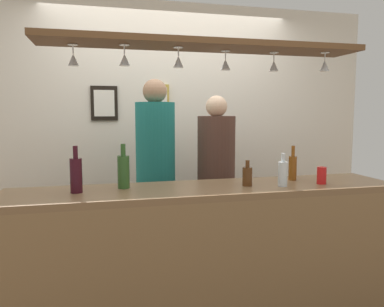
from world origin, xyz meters
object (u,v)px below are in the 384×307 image
person_middle_brown_shirt (216,168)px  bottle_beer_brown_stubby (247,176)px  bottle_wine_dark_red (76,174)px  bottle_soda_clear (283,173)px  bottle_champagne_green (123,171)px  drink_can (322,175)px  picture_frame_crest (160,97)px  person_left_teal_shirt (156,160)px  bottle_beer_amber_tall (293,167)px  picture_frame_caricature (104,103)px

person_middle_brown_shirt → bottle_beer_brown_stubby: bearing=-92.0°
bottle_wine_dark_red → bottle_soda_clear: size_ratio=1.30×
bottle_champagne_green → drink_can: bearing=-7.5°
bottle_beer_brown_stubby → drink_can: 0.55m
bottle_wine_dark_red → picture_frame_crest: bearing=61.4°
person_middle_brown_shirt → bottle_soda_clear: 0.91m
bottle_champagne_green → picture_frame_crest: (0.46, 1.32, 0.55)m
bottle_soda_clear → drink_can: size_ratio=1.89×
bottle_wine_dark_red → drink_can: (1.68, -0.10, -0.06)m
person_left_teal_shirt → bottle_beer_amber_tall: person_left_teal_shirt is taller
picture_frame_caricature → picture_frame_crest: bearing=0.0°
bottle_champagne_green → bottle_soda_clear: 1.09m
bottle_beer_brown_stubby → bottle_champagne_green: bottle_champagne_green is taller
person_left_teal_shirt → picture_frame_crest: picture_frame_crest is taller
bottle_beer_amber_tall → drink_can: size_ratio=2.13×
person_left_teal_shirt → bottle_wine_dark_red: bearing=-128.7°
bottle_wine_dark_red → picture_frame_caricature: 1.49m
bottle_wine_dark_red → bottle_beer_amber_tall: (1.56, 0.09, -0.02)m
bottle_wine_dark_red → bottle_beer_brown_stubby: 1.14m
drink_can → picture_frame_crest: (-0.92, 1.50, 0.60)m
person_middle_brown_shirt → bottle_beer_amber_tall: size_ratio=6.28×
bottle_champagne_green → bottle_beer_amber_tall: (1.26, 0.01, -0.02)m
picture_frame_crest → picture_frame_caricature: 0.56m
bottle_champagne_green → picture_frame_caricature: picture_frame_caricature is taller
bottle_beer_amber_tall → bottle_soda_clear: bearing=-132.4°
bottle_beer_amber_tall → picture_frame_crest: size_ratio=1.00×
person_middle_brown_shirt → drink_can: bearing=-59.4°
person_left_teal_shirt → bottle_beer_brown_stubby: (0.52, -0.81, -0.02)m
bottle_wine_dark_red → bottle_champagne_green: bearing=14.4°
bottle_beer_brown_stubby → picture_frame_crest: (-0.38, 1.44, 0.59)m
person_middle_brown_shirt → bottle_champagne_green: bearing=-141.5°
drink_can → bottle_beer_amber_tall: bearing=123.4°
bottle_wine_dark_red → bottle_beer_brown_stubby: bottle_wine_dark_red is taller
bottle_champagne_green → drink_can: size_ratio=2.46×
person_left_teal_shirt → bottle_champagne_green: 0.76m
person_left_teal_shirt → drink_can: person_left_teal_shirt is taller
bottle_wine_dark_red → bottle_soda_clear: 1.37m
picture_frame_caricature → bottle_wine_dark_red: bearing=-98.1°
bottle_champagne_green → bottle_beer_brown_stubby: bearing=-8.4°
bottle_beer_amber_tall → bottle_soda_clear: 0.28m
bottle_beer_brown_stubby → picture_frame_crest: bearing=104.7°
bottle_champagne_green → bottle_soda_clear: (1.07, -0.20, -0.03)m
bottle_wine_dark_red → person_left_teal_shirt: bearing=51.3°
bottle_soda_clear → picture_frame_caricature: 1.98m
person_middle_brown_shirt → bottle_champagne_green: person_middle_brown_shirt is taller
bottle_beer_amber_tall → picture_frame_caricature: 1.95m
person_left_teal_shirt → bottle_soda_clear: person_left_teal_shirt is taller
person_left_teal_shirt → picture_frame_caricature: person_left_teal_shirt is taller
bottle_wine_dark_red → bottle_beer_amber_tall: size_ratio=1.15×
person_left_teal_shirt → bottle_champagne_green: bearing=-114.5°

